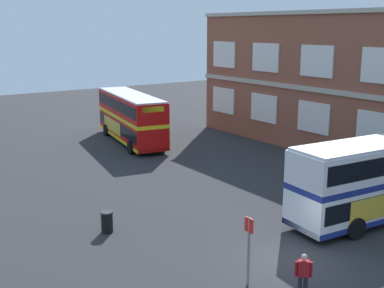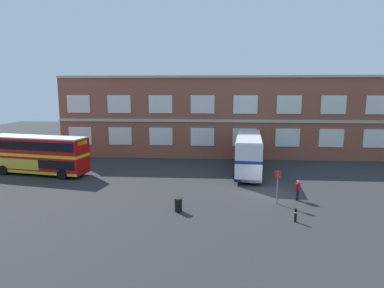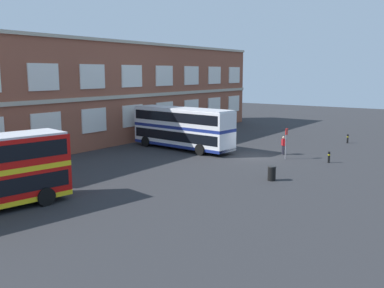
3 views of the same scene
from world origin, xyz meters
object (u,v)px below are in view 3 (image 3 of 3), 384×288
Objects in this scene: bus_stand_flag at (286,141)px; safety_bollard_west at (329,157)px; double_decker_middle at (182,128)px; waiting_passenger at (283,145)px; safety_bollard_east at (348,139)px; station_litter_bin at (272,173)px.

bus_stand_flag is 2.84× the size of safety_bollard_west.
double_decker_middle is 4.15× the size of bus_stand_flag.
waiting_passenger is 0.63× the size of bus_stand_flag.
bus_stand_flag reaches higher than safety_bollard_east.
waiting_passenger is (3.11, -9.21, -1.22)m from double_decker_middle.
safety_bollard_east is (19.38, 0.17, -0.03)m from station_litter_bin.
station_litter_bin reaches higher than safety_bollard_west.
safety_bollard_west is at bearing -82.09° from double_decker_middle.
bus_stand_flag is (-1.81, -1.01, 0.70)m from waiting_passenger.
waiting_passenger is 4.76m from safety_bollard_west.
double_decker_middle is 10.31m from bus_stand_flag.
safety_bollard_east is (13.09, -12.24, -1.66)m from double_decker_middle.
waiting_passenger is 1.65× the size of station_litter_bin.
double_decker_middle reaches higher than bus_stand_flag.
station_litter_bin is at bearing -163.90° from bus_stand_flag.
station_litter_bin is 1.08× the size of safety_bollard_west.
double_decker_middle is at bearing 108.69° from waiting_passenger.
station_litter_bin reaches higher than safety_bollard_east.
double_decker_middle is 14.03m from safety_bollard_west.
double_decker_middle reaches higher than station_litter_bin.
bus_stand_flag is (1.30, -10.22, -0.51)m from double_decker_middle.
double_decker_middle reaches higher than waiting_passenger.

